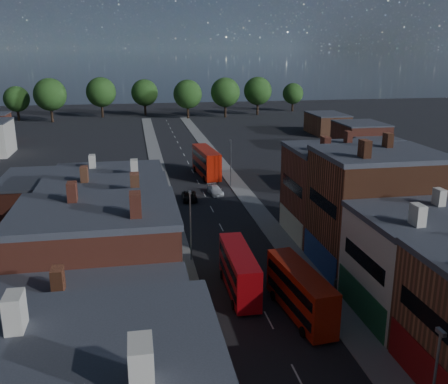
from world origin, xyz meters
name	(u,v)px	position (x,y,z in m)	size (l,w,h in m)	color
pavement_west	(167,207)	(-6.50, 50.00, 0.06)	(3.00, 200.00, 0.12)	gray
pavement_east	(251,203)	(6.50, 50.00, 0.06)	(3.00, 200.00, 0.12)	gray
lamp_post_1	(434,383)	(5.20, 0.00, 4.70)	(0.25, 0.70, 8.12)	slate
lamp_post_2	(191,221)	(-5.20, 30.00, 4.70)	(0.25, 0.70, 8.12)	slate
lamp_post_3	(231,160)	(5.20, 60.00, 4.70)	(0.25, 0.70, 8.12)	slate
bus_0	(239,270)	(-1.50, 21.62, 2.34)	(2.67, 10.09, 4.34)	#B00A10
bus_1	(300,291)	(2.89, 16.31, 2.39)	(3.38, 10.44, 4.43)	#9E1A09
bus_2	(206,162)	(2.11, 67.75, 2.79)	(3.84, 12.18, 5.17)	#AF1707
car_2	(190,196)	(-2.76, 52.99, 0.67)	(2.21, 4.80, 1.33)	black
car_3	(215,190)	(1.78, 55.75, 0.69)	(1.92, 4.73, 1.37)	silver
ped_3	(335,288)	(7.32, 18.84, 1.06)	(1.10, 0.50, 1.88)	#5A544D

